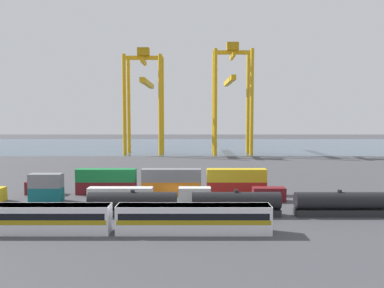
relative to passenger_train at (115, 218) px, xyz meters
The scene contains 18 objects.
ground_plane 63.02m from the passenger_train, 83.57° to the left, with size 420.00×420.00×0.00m, color #424247.
harbour_water 154.71m from the passenger_train, 87.39° to the left, with size 400.00×110.00×0.01m, color #384C60.
passenger_train is the anchor object (origin of this frame).
freight_tank_row 35.61m from the passenger_train, 14.94° to the left, with size 80.56×2.72×4.18m.
shipping_container_1 25.78m from the passenger_train, 130.31° to the left, with size 6.04×2.44×2.60m, color #146066.
shipping_container_2 25.83m from the passenger_train, 130.31° to the left, with size 6.04×2.44×2.60m, color slate.
shipping_container_3 19.85m from the passenger_train, 97.88° to the left, with size 12.10×2.44×2.60m, color silver.
shipping_container_4 22.65m from the passenger_train, 60.24° to the left, with size 6.04×2.44×2.60m, color silver.
shipping_container_5 31.96m from the passenger_train, 37.96° to the left, with size 6.04×2.44×2.60m, color maroon.
shipping_container_6 32.92m from the passenger_train, 127.61° to the left, with size 6.04×2.44×2.60m, color maroon.
shipping_container_7 26.95m from the passenger_train, 104.58° to the left, with size 12.10×2.44×2.60m, color maroon.
shipping_container_8 26.99m from the passenger_train, 104.58° to the left, with size 12.10×2.44×2.60m, color #197538.
shipping_container_9 26.88m from the passenger_train, 75.96° to the left, with size 12.10×2.44×2.60m, color orange.
shipping_container_10 26.93m from the passenger_train, 75.96° to the left, with size 12.10×2.44×2.60m, color slate.
shipping_container_11 32.76m from the passenger_train, 52.75° to the left, with size 12.10×2.44×2.60m, color #AD211C.
shipping_container_12 32.79m from the passenger_train, 52.75° to the left, with size 12.10×2.44×2.60m, color gold.
gantry_crane_west 115.45m from the passenger_train, 94.74° to the left, with size 16.07×39.37×43.82m.
gantry_crane_central 118.06m from the passenger_train, 76.21° to the left, with size 16.30×37.06×46.00m.
Camera 1 is at (3.68, -74.20, 16.09)m, focal length 35.97 mm.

